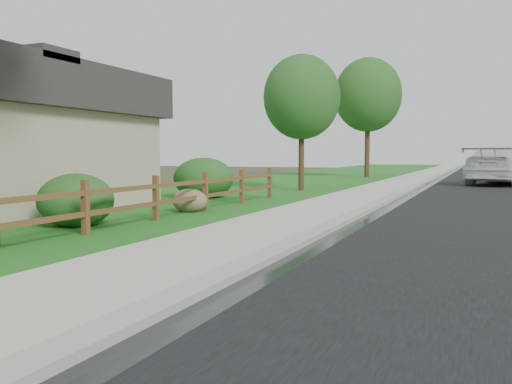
% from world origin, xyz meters
% --- Properties ---
extents(ground, '(120.00, 120.00, 0.00)m').
position_xyz_m(ground, '(0.00, 0.00, 0.00)').
color(ground, '#352C1D').
extents(road, '(8.00, 90.00, 0.02)m').
position_xyz_m(road, '(4.60, 35.00, 0.01)').
color(road, black).
rests_on(road, ground).
extents(curb, '(0.40, 90.00, 0.12)m').
position_xyz_m(curb, '(0.40, 35.00, 0.06)').
color(curb, gray).
rests_on(curb, ground).
extents(wet_gutter, '(0.50, 90.00, 0.00)m').
position_xyz_m(wet_gutter, '(0.75, 35.00, 0.02)').
color(wet_gutter, black).
rests_on(wet_gutter, road).
extents(sidewalk, '(2.20, 90.00, 0.10)m').
position_xyz_m(sidewalk, '(-0.90, 35.00, 0.05)').
color(sidewalk, '#ACA896').
rests_on(sidewalk, ground).
extents(grass_strip, '(1.60, 90.00, 0.06)m').
position_xyz_m(grass_strip, '(-2.80, 35.00, 0.03)').
color(grass_strip, '#225518').
rests_on(grass_strip, ground).
extents(lawn_near, '(9.00, 90.00, 0.04)m').
position_xyz_m(lawn_near, '(-8.00, 35.00, 0.02)').
color(lawn_near, '#225518').
rests_on(lawn_near, ground).
extents(ranch_fence, '(0.12, 16.92, 1.10)m').
position_xyz_m(ranch_fence, '(-3.60, 6.40, 0.62)').
color(ranch_fence, '#55311C').
rests_on(ranch_fence, ground).
extents(white_suv, '(4.33, 7.20, 1.95)m').
position_xyz_m(white_suv, '(4.28, 27.96, 1.00)').
color(white_suv, silver).
rests_on(white_suv, road).
extents(boulder, '(1.21, 1.08, 0.66)m').
position_xyz_m(boulder, '(-3.90, 9.68, 0.33)').
color(boulder, brown).
rests_on(boulder, ground).
extents(shrub_c, '(2.09, 2.09, 1.17)m').
position_xyz_m(shrub_c, '(-4.74, 6.24, 0.59)').
color(shrub_c, '#1C4217').
rests_on(shrub_c, ground).
extents(shrub_d, '(2.34, 2.34, 1.46)m').
position_xyz_m(shrub_d, '(-5.80, 14.00, 0.73)').
color(shrub_d, '#1C4217').
rests_on(shrub_d, ground).
extents(tree_near_left, '(3.29, 3.29, 5.83)m').
position_xyz_m(tree_near_left, '(-3.90, 19.27, 4.01)').
color(tree_near_left, '#362016').
rests_on(tree_near_left, ground).
extents(tree_mid_left, '(4.47, 4.47, 7.99)m').
position_xyz_m(tree_mid_left, '(-3.90, 33.46, 5.51)').
color(tree_mid_left, '#362016').
rests_on(tree_mid_left, ground).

